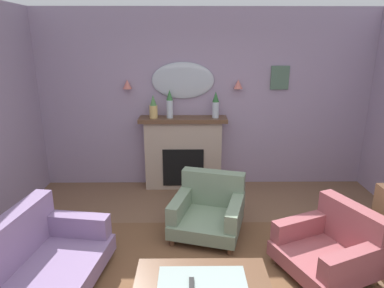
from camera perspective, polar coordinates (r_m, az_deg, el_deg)
wall_back at (r=5.45m, az=2.21°, el=7.37°), size 6.22×0.10×2.78m
patterned_rug at (r=3.60m, az=4.07°, el=-22.68°), size 3.20×2.40×0.01m
fireplace at (r=5.43m, az=-1.48°, el=-1.60°), size 1.36×0.36×1.16m
mantel_vase_right at (r=5.24m, az=-6.50°, el=6.06°), size 0.13×0.13×0.35m
mantel_vase_left at (r=5.21m, az=-3.77°, el=6.74°), size 0.10×0.10×0.43m
mantel_vase_centre at (r=5.22m, az=3.98°, el=6.58°), size 0.10×0.10×0.40m
wall_mirror at (r=5.32m, az=-1.55°, el=10.61°), size 0.96×0.06×0.56m
wall_sconce_left at (r=5.36m, az=-10.82°, el=9.82°), size 0.14×0.14×0.14m
wall_sconce_right at (r=5.33m, az=7.76°, el=9.93°), size 0.14×0.14×0.14m
framed_picture at (r=5.51m, az=14.53°, el=10.72°), size 0.28×0.03×0.36m
coffee_table at (r=2.99m, az=1.72°, el=-22.84°), size 1.10×0.60×0.45m
tv_remote at (r=2.90m, az=-0.07°, el=-22.58°), size 0.04×0.16×0.02m
floral_couch at (r=3.50m, az=-26.58°, el=-19.46°), size 1.10×1.81×0.76m
armchair_beside_couch at (r=3.86m, az=22.38°, el=-15.53°), size 1.07×1.06×0.71m
armchair_near_fireplace at (r=4.28m, az=2.84°, el=-10.82°), size 0.99×1.01×0.71m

